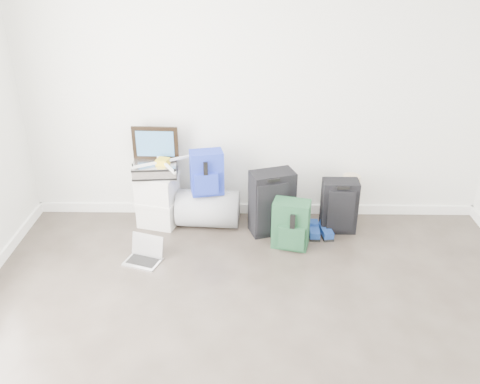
{
  "coord_description": "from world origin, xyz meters",
  "views": [
    {
      "loc": [
        -0.08,
        -2.16,
        2.56
      ],
      "look_at": [
        -0.15,
        1.9,
        0.54
      ],
      "focal_mm": 38.0,
      "sensor_mm": 36.0,
      "label": 1
    }
  ],
  "objects_px": {
    "boxes_stack": "(158,199)",
    "laptop": "(145,255)",
    "briefcase": "(155,169)",
    "duffel_bag": "(208,208)",
    "large_suitcase": "(272,203)",
    "carry_on": "(339,206)"
  },
  "relations": [
    {
      "from": "boxes_stack",
      "to": "laptop",
      "type": "relative_size",
      "value": 1.51
    },
    {
      "from": "boxes_stack",
      "to": "laptop",
      "type": "height_order",
      "value": "boxes_stack"
    },
    {
      "from": "briefcase",
      "to": "duffel_bag",
      "type": "distance_m",
      "value": 0.65
    },
    {
      "from": "briefcase",
      "to": "large_suitcase",
      "type": "bearing_deg",
      "value": -11.72
    },
    {
      "from": "duffel_bag",
      "to": "carry_on",
      "type": "relative_size",
      "value": 1.14
    },
    {
      "from": "briefcase",
      "to": "laptop",
      "type": "bearing_deg",
      "value": -97.52
    },
    {
      "from": "boxes_stack",
      "to": "duffel_bag",
      "type": "xyz_separation_m",
      "value": [
        0.49,
        -0.02,
        -0.09
      ]
    },
    {
      "from": "large_suitcase",
      "to": "laptop",
      "type": "relative_size",
      "value": 1.75
    },
    {
      "from": "briefcase",
      "to": "laptop",
      "type": "xyz_separation_m",
      "value": [
        -0.03,
        -0.65,
        -0.55
      ]
    },
    {
      "from": "carry_on",
      "to": "briefcase",
      "type": "bearing_deg",
      "value": 176.9
    },
    {
      "from": "duffel_bag",
      "to": "briefcase",
      "type": "bearing_deg",
      "value": -177.68
    },
    {
      "from": "large_suitcase",
      "to": "laptop",
      "type": "height_order",
      "value": "large_suitcase"
    },
    {
      "from": "duffel_bag",
      "to": "laptop",
      "type": "xyz_separation_m",
      "value": [
        -0.52,
        -0.63,
        -0.13
      ]
    },
    {
      "from": "large_suitcase",
      "to": "carry_on",
      "type": "height_order",
      "value": "large_suitcase"
    },
    {
      "from": "briefcase",
      "to": "carry_on",
      "type": "height_order",
      "value": "briefcase"
    },
    {
      "from": "duffel_bag",
      "to": "large_suitcase",
      "type": "distance_m",
      "value": 0.64
    },
    {
      "from": "boxes_stack",
      "to": "carry_on",
      "type": "height_order",
      "value": "boxes_stack"
    },
    {
      "from": "boxes_stack",
      "to": "large_suitcase",
      "type": "distance_m",
      "value": 1.12
    },
    {
      "from": "boxes_stack",
      "to": "carry_on",
      "type": "distance_m",
      "value": 1.77
    },
    {
      "from": "boxes_stack",
      "to": "large_suitcase",
      "type": "height_order",
      "value": "large_suitcase"
    },
    {
      "from": "briefcase",
      "to": "large_suitcase",
      "type": "height_order",
      "value": "briefcase"
    },
    {
      "from": "boxes_stack",
      "to": "briefcase",
      "type": "relative_size",
      "value": 1.32
    }
  ]
}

